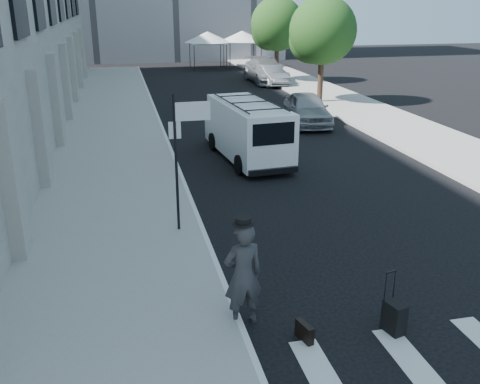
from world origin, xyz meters
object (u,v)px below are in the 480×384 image
suitcase (394,317)px  cargo_van (247,130)px  parked_car_c (266,71)px  businessman (243,275)px  parked_car_a (307,109)px  briefcase (304,332)px  parked_car_b (271,75)px

suitcase → cargo_van: bearing=75.4°
parked_car_c → cargo_van: bearing=-108.0°
suitcase → businessman: bearing=147.3°
suitcase → parked_car_a: (4.29, 16.89, 0.46)m
briefcase → parked_car_b: size_ratio=0.11×
suitcase → parked_car_c: size_ratio=0.20×
parked_car_a → parked_car_b: 12.89m
parked_car_a → suitcase: bearing=-97.4°
parked_car_b → parked_car_c: bearing=85.1°
parked_car_a → parked_car_c: (1.80, 14.16, 0.08)m
briefcase → parked_car_c: (7.75, 30.92, 0.68)m
cargo_van → parked_car_b: size_ratio=1.38×
cargo_van → parked_car_a: bearing=45.1°
suitcase → cargo_van: cargo_van is taller
parked_car_a → cargo_van: bearing=-122.4°
briefcase → parked_car_a: (5.95, 16.77, 0.60)m
cargo_van → parked_car_b: 18.94m
businessman → cargo_van: bearing=-111.9°
parked_car_b → parked_car_c: parked_car_c is taller
cargo_van → briefcase: bearing=-104.0°
businessman → suitcase: (2.61, -0.87, -0.71)m
briefcase → parked_car_c: bearing=60.6°
cargo_van → suitcase: bearing=-95.9°
businessman → parked_car_c: size_ratio=0.35×
businessman → cargo_van: 11.16m
businessman → parked_car_b: (8.70, 28.78, -0.33)m
parked_car_c → businessman: bearing=-106.7°
briefcase → suitcase: 1.67m
suitcase → parked_car_a: bearing=61.4°
businessman → parked_car_b: businessman is taller
briefcase → parked_car_a: size_ratio=0.10×
parked_car_a → parked_car_b: (1.80, 12.76, -0.08)m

